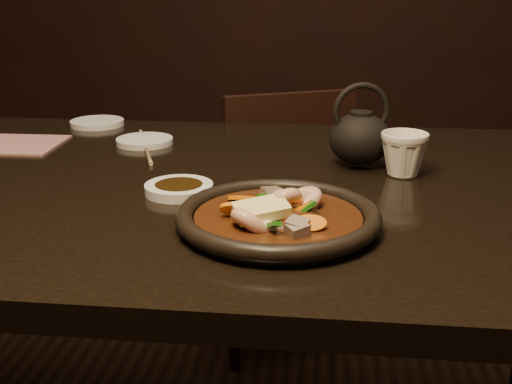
# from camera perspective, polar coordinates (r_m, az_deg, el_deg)

# --- Properties ---
(table) EXTENTS (1.60, 0.90, 0.75)m
(table) POSITION_cam_1_polar(r_m,az_deg,el_deg) (1.13, -5.33, -2.58)
(table) COLOR black
(table) RESTS_ON floor
(chair) EXTENTS (0.50, 0.50, 0.80)m
(chair) POSITION_cam_1_polar(r_m,az_deg,el_deg) (1.85, 1.76, -1.81)
(chair) COLOR black
(chair) RESTS_ON floor
(plate) EXTENTS (0.28, 0.28, 0.03)m
(plate) POSITION_cam_1_polar(r_m,az_deg,el_deg) (0.88, 1.98, -2.33)
(plate) COLOR black
(plate) RESTS_ON table
(stirfry) EXTENTS (0.15, 0.16, 0.06)m
(stirfry) POSITION_cam_1_polar(r_m,az_deg,el_deg) (0.88, 1.95, -1.96)
(stirfry) COLOR #341809
(stirfry) RESTS_ON plate
(soy_dish) EXTENTS (0.11, 0.11, 0.02)m
(soy_dish) POSITION_cam_1_polar(r_m,az_deg,el_deg) (1.04, -6.86, 0.30)
(soy_dish) COLOR white
(soy_dish) RESTS_ON table
(saucer_left) EXTENTS (0.12, 0.12, 0.01)m
(saucer_left) POSITION_cam_1_polar(r_m,az_deg,el_deg) (1.55, -13.93, 6.00)
(saucer_left) COLOR white
(saucer_left) RESTS_ON table
(saucer_right) EXTENTS (0.12, 0.12, 0.01)m
(saucer_right) POSITION_cam_1_polar(r_m,az_deg,el_deg) (1.36, -9.87, 4.49)
(saucer_right) COLOR white
(saucer_right) RESTS_ON table
(tea_cup) EXTENTS (0.09, 0.09, 0.08)m
(tea_cup) POSITION_cam_1_polar(r_m,az_deg,el_deg) (1.14, 13.01, 3.42)
(tea_cup) COLOR #EFE5CF
(tea_cup) RESTS_ON table
(chopsticks) EXTENTS (0.10, 0.26, 0.01)m
(chopsticks) POSITION_cam_1_polar(r_m,az_deg,el_deg) (1.32, -9.80, 4.04)
(chopsticks) COLOR tan
(chopsticks) RESTS_ON table
(napkin) EXTENTS (0.17, 0.17, 0.00)m
(napkin) POSITION_cam_1_polar(r_m,az_deg,el_deg) (1.41, -20.23, 3.98)
(napkin) COLOR #94605B
(napkin) RESTS_ON table
(teapot) EXTENTS (0.14, 0.11, 0.15)m
(teapot) POSITION_cam_1_polar(r_m,az_deg,el_deg) (1.18, 9.26, 4.94)
(teapot) COLOR black
(teapot) RESTS_ON table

